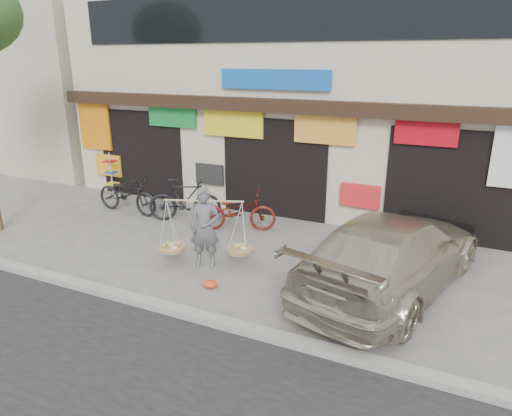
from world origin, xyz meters
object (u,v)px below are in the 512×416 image
at_px(bike_0, 127,194).
at_px(suv, 392,253).
at_px(street_vendor, 205,230).
at_px(bike_2, 237,211).
at_px(bike_1, 185,200).
at_px(display_rack, 112,180).

relative_size(bike_0, suv, 0.38).
bearing_deg(suv, street_vendor, 23.61).
xyz_separation_m(street_vendor, suv, (3.72, 0.61, -0.06)).
distance_m(bike_2, suv, 4.38).
bearing_deg(bike_1, suv, -129.99).
distance_m(bike_1, display_rack, 3.42).
bearing_deg(suv, bike_0, 3.27).
bearing_deg(bike_1, street_vendor, -162.58).
relative_size(bike_1, display_rack, 1.37).
bearing_deg(bike_2, bike_0, 69.35).
bearing_deg(bike_0, suv, -97.24).
height_order(street_vendor, suv, street_vendor).
bearing_deg(bike_2, suv, -133.15).
height_order(bike_0, bike_2, bike_0).
xyz_separation_m(bike_0, suv, (7.55, -1.48, 0.19)).
height_order(street_vendor, bike_1, street_vendor).
height_order(bike_0, suv, suv).
distance_m(bike_2, display_rack, 4.99).
height_order(street_vendor, bike_2, street_vendor).
bearing_deg(suv, bike_2, -6.66).
relative_size(street_vendor, suv, 0.35).
height_order(bike_0, display_rack, display_rack).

